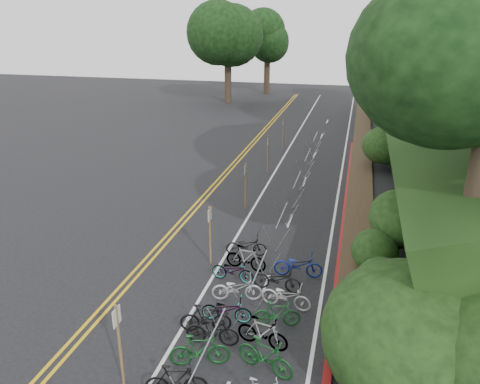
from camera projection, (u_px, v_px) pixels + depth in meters
name	position (u px, v px, depth m)	size (l,w,h in m)	color
ground	(144.00, 337.00, 14.68)	(120.00, 120.00, 0.00)	black
road_markings	(242.00, 215.00, 23.69)	(7.47, 80.00, 0.01)	gold
red_curb	(345.00, 210.00, 24.24)	(0.25, 28.00, 0.10)	maroon
embankment	(477.00, 139.00, 28.06)	(14.30, 48.14, 9.11)	black
bike_rack_front	(209.00, 349.00, 12.91)	(1.11, 3.21, 1.10)	#8E929B
bike_racks_rest	(297.00, 184.00, 25.48)	(1.14, 23.00, 1.17)	#8E929B
signpost_near	(119.00, 341.00, 12.24)	(0.08, 0.40, 2.58)	brown
signposts_rest	(258.00, 166.00, 26.74)	(0.08, 18.40, 2.50)	brown
bike_front	(206.00, 318.00, 14.79)	(1.65, 0.47, 0.99)	black
bike_valet	(248.00, 311.00, 15.17)	(3.21, 10.94, 1.08)	slate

